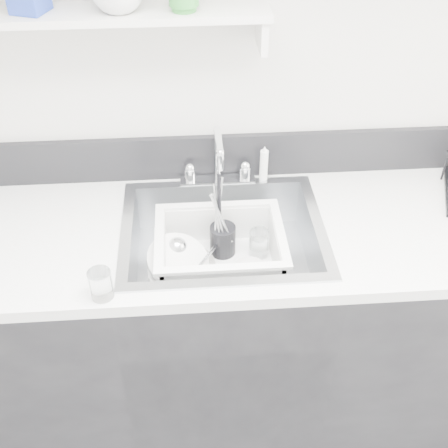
{
  "coord_description": "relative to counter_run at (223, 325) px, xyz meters",
  "views": [
    {
      "loc": [
        -0.1,
        -0.16,
        2.05
      ],
      "look_at": [
        0.0,
        1.14,
        0.98
      ],
      "focal_mm": 45.0,
      "sensor_mm": 36.0,
      "label": 1
    }
  ],
  "objects": [
    {
      "name": "room_shell",
      "position": [
        0.0,
        -0.8,
        1.22
      ],
      "size": [
        3.5,
        3.0,
        2.6
      ],
      "color": "silver",
      "rests_on": "ground"
    },
    {
      "name": "tumbler_in_tub",
      "position": [
        0.12,
        0.04,
        0.35
      ],
      "size": [
        0.07,
        0.07,
        0.09
      ],
      "primitive_type": "cylinder",
      "rotation": [
        0.0,
        0.0,
        0.0
      ],
      "color": "white",
      "rests_on": "wash_tub"
    },
    {
      "name": "wall_shelf",
      "position": [
        -0.35,
        0.23,
        1.05
      ],
      "size": [
        1.0,
        0.16,
        0.12
      ],
      "color": "silver",
      "rests_on": "room_shell"
    },
    {
      "name": "backsplash",
      "position": [
        0.0,
        0.3,
        0.54
      ],
      "size": [
        3.2,
        0.02,
        0.16
      ],
      "primitive_type": "cube",
      "color": "black",
      "rests_on": "counter_run"
    },
    {
      "name": "side_sprayer",
      "position": [
        0.16,
        0.25,
        0.53
      ],
      "size": [
        0.03,
        0.03,
        0.14
      ],
      "primitive_type": "cylinder",
      "color": "white",
      "rests_on": "counter_run"
    },
    {
      "name": "tumbler_counter",
      "position": [
        -0.35,
        -0.26,
        0.5
      ],
      "size": [
        0.08,
        0.08,
        0.09
      ],
      "primitive_type": "cylinder",
      "rotation": [
        0.0,
        0.0,
        -0.28
      ],
      "color": "white",
      "rests_on": "counter_run"
    },
    {
      "name": "bowl_small",
      "position": [
        0.08,
        -0.06,
        0.32
      ],
      "size": [
        0.15,
        0.15,
        0.04
      ],
      "primitive_type": "imported",
      "rotation": [
        0.0,
        0.0,
        -0.36
      ],
      "color": "white",
      "rests_on": "wash_tub"
    },
    {
      "name": "sink",
      "position": [
        0.0,
        0.0,
        0.37
      ],
      "size": [
        0.64,
        0.52,
        0.2
      ],
      "primitive_type": null,
      "color": "silver",
      "rests_on": "counter_run"
    },
    {
      "name": "plate_stack",
      "position": [
        -0.14,
        -0.03,
        0.33
      ],
      "size": [
        0.25,
        0.24,
        0.1
      ],
      "rotation": [
        0.0,
        0.0,
        0.4
      ],
      "color": "white",
      "rests_on": "wash_tub"
    },
    {
      "name": "wash_tub",
      "position": [
        -0.01,
        -0.01,
        0.37
      ],
      "size": [
        0.45,
        0.38,
        0.16
      ],
      "primitive_type": null,
      "rotation": [
        0.0,
        0.0,
        -0.13
      ],
      "color": "white",
      "rests_on": "sink"
    },
    {
      "name": "ladle",
      "position": [
        -0.09,
        -0.0,
        0.35
      ],
      "size": [
        0.29,
        0.21,
        0.08
      ],
      "primitive_type": null,
      "rotation": [
        0.0,
        0.0,
        -0.44
      ],
      "color": "silver",
      "rests_on": "wash_tub"
    },
    {
      "name": "counter_run",
      "position": [
        0.0,
        0.0,
        0.0
      ],
      "size": [
        3.2,
        0.62,
        0.92
      ],
      "color": "black",
      "rests_on": "ground"
    },
    {
      "name": "faucet",
      "position": [
        0.0,
        0.25,
        0.52
      ],
      "size": [
        0.26,
        0.18,
        0.23
      ],
      "color": "silver",
      "rests_on": "counter_run"
    },
    {
      "name": "utensil_cup",
      "position": [
        0.0,
        0.06,
        0.37
      ],
      "size": [
        0.09,
        0.09,
        0.29
      ],
      "rotation": [
        0.0,
        0.0,
        -0.13
      ],
      "color": "black",
      "rests_on": "wash_tub"
    }
  ]
}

